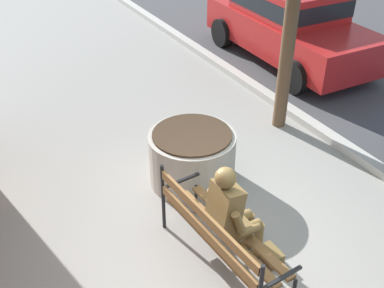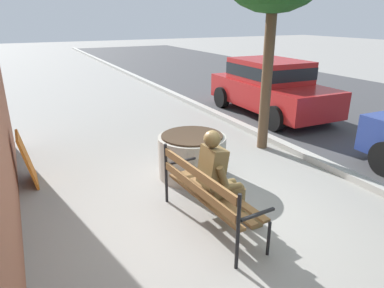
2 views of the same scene
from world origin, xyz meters
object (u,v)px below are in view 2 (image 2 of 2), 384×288
at_px(park_bench, 207,191).
at_px(bronze_statue_seated, 222,180).
at_px(concrete_planter, 192,156).
at_px(leaning_signboard, 27,159).
at_px(parked_car_red, 270,85).

height_order(park_bench, bronze_statue_seated, bronze_statue_seated).
bearing_deg(concrete_planter, leaning_signboard, -110.21).
distance_m(bronze_statue_seated, leaning_signboard, 3.41).
height_order(bronze_statue_seated, concrete_planter, bronze_statue_seated).
xyz_separation_m(concrete_planter, parked_car_red, (-2.75, 3.91, 0.46)).
relative_size(parked_car_red, leaning_signboard, 4.61).
bearing_deg(parked_car_red, bronze_statue_seated, -44.68).
height_order(concrete_planter, parked_car_red, parked_car_red).
relative_size(concrete_planter, parked_car_red, 0.29).
height_order(bronze_statue_seated, leaning_signboard, bronze_statue_seated).
bearing_deg(leaning_signboard, parked_car_red, 105.25).
bearing_deg(bronze_statue_seated, leaning_signboard, -138.08).
height_order(bronze_statue_seated, parked_car_red, parked_car_red).
xyz_separation_m(parked_car_red, leaning_signboard, (1.78, -6.53, -0.39)).
xyz_separation_m(bronze_statue_seated, concrete_planter, (-1.56, 0.35, -0.29)).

